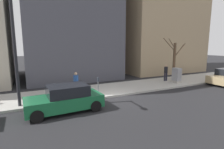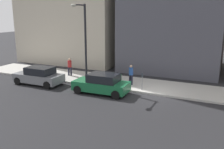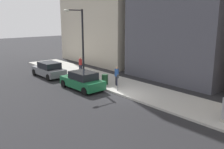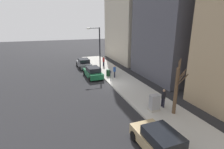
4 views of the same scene
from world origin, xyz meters
name	(u,v)px [view 2 (image 2 of 4)]	position (x,y,z in m)	size (l,w,h in m)	color
ground_plane	(151,95)	(0.00, 0.00, 0.00)	(120.00, 120.00, 0.00)	#232326
sidewalk	(158,87)	(2.00, 0.00, 0.07)	(4.00, 36.00, 0.15)	#B2AFA8
parked_car_green	(102,84)	(-1.17, 3.51, 0.74)	(2.05, 4.26, 1.52)	#196038
parked_car_grey	(39,76)	(-1.28, 9.47, 0.74)	(1.99, 4.23, 1.52)	slate
parking_meter	(142,80)	(0.45, 0.85, 0.98)	(0.14, 0.10, 1.35)	slate
streetlamp	(84,37)	(0.28, 5.88, 4.02)	(1.97, 0.32, 6.50)	black
trash_bin	(118,80)	(0.90, 3.06, 0.60)	(0.56, 0.56, 0.90)	#14381E
pedestrian_midblock	(131,74)	(1.49, 2.17, 1.09)	(0.36, 0.37, 1.66)	#1E1E2D
pedestrian_far_corner	(70,66)	(1.93, 8.54, 1.09)	(0.36, 0.39, 1.66)	#1E1E2D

